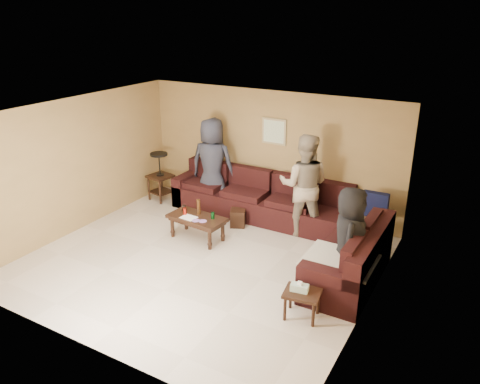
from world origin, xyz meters
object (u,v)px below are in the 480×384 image
Objects in this scene: person_right at (349,239)px; coffee_table at (197,220)px; waste_bin at (238,218)px; person_middle at (304,185)px; end_table_left at (160,176)px; sectional_sofa at (284,220)px; person_left at (212,164)px; side_table_right at (302,294)px.

coffee_table is at bearing 70.86° from person_right.
waste_bin is 0.18× the size of person_middle.
end_table_left reaches higher than coffee_table.
sectional_sofa reaches higher than coffee_table.
end_table_left is 0.67× the size of person_right.
end_table_left is at bearing 146.31° from coffee_table.
person_left is (-1.90, 0.53, 0.64)m from sectional_sofa.
side_table_right is 1.18m from person_right.
person_left reaches higher than waste_bin.
side_table_right is 2.70m from person_middle.
person_middle is (-1.00, 2.43, 0.60)m from side_table_right.
person_middle is (1.57, 1.18, 0.58)m from coffee_table.
person_middle is 1.19× the size of person_right.
coffee_table reaches higher than waste_bin.
person_left is (-3.13, 2.66, 0.61)m from side_table_right.
waste_bin is 0.21× the size of person_right.
waste_bin is (0.38, 0.84, -0.21)m from coffee_table.
person_right is (3.42, -1.61, -0.16)m from person_left.
sectional_sofa reaches higher than side_table_right.
person_left is 1.20× the size of person_right.
sectional_sofa is 2.90× the size of person_right.
end_table_left is 4.98m from side_table_right.
sectional_sofa is 2.42× the size of person_left.
person_middle is at bearing 16.13° from waste_bin.
coffee_table is 0.57× the size of person_left.
sectional_sofa is 0.98m from waste_bin.
side_table_right is at bearing -60.11° from sectional_sofa.
end_table_left is 2.22m from waste_bin.
coffee_table is (-1.34, -0.88, 0.05)m from sectional_sofa.
side_table_right is (1.22, -2.13, 0.03)m from sectional_sofa.
waste_bin is 1.47m from person_middle.
coffee_table is at bearing -114.21° from waste_bin.
person_right is (1.29, -1.38, -0.16)m from person_middle.
person_left is (-0.56, 1.41, 0.58)m from coffee_table.
person_left is (1.22, 0.23, 0.40)m from end_table_left.
sectional_sofa is at bearing 33.30° from coffee_table.
coffee_table is 0.94m from waste_bin.
end_table_left is at bearing 170.89° from waste_bin.
person_right is at bearing -3.81° from coffee_table.
waste_bin is (-2.19, 2.09, -0.19)m from side_table_right.
end_table_left reaches higher than sectional_sofa.
end_table_left is 3.37m from person_middle.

